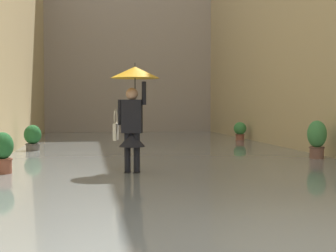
{
  "coord_description": "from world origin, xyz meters",
  "views": [
    {
      "loc": [
        1.92,
        4.2,
        1.38
      ],
      "look_at": [
        0.44,
        -5.23,
        0.98
      ],
      "focal_mm": 54.33,
      "sensor_mm": 36.0,
      "label": 1
    }
  ],
  "objects": [
    {
      "name": "building_facade_far",
      "position": [
        0.0,
        -20.71,
        6.33
      ],
      "size": [
        11.47,
        1.8,
        12.66
      ],
      "primitive_type": "cube",
      "color": "#A89989",
      "rests_on": "ground_plane"
    },
    {
      "name": "potted_plant_mid_right",
      "position": [
        3.52,
        -5.65,
        0.47
      ],
      "size": [
        0.41,
        0.41,
        0.87
      ],
      "color": "brown",
      "rests_on": "ground_plane"
    },
    {
      "name": "ground_plane",
      "position": [
        0.0,
        -9.91,
        0.0
      ],
      "size": [
        60.0,
        60.0,
        0.0
      ],
      "primitive_type": "plane",
      "color": "#605B56"
    },
    {
      "name": "potted_plant_far_left",
      "position": [
        -3.49,
        -7.25,
        0.56
      ],
      "size": [
        0.46,
        0.46,
        1.01
      ],
      "color": "brown",
      "rests_on": "ground_plane"
    },
    {
      "name": "person_wading",
      "position": [
        1.08,
        -5.41,
        1.48
      ],
      "size": [
        0.94,
        0.94,
        2.17
      ],
      "color": "black",
      "rests_on": "ground_plane"
    },
    {
      "name": "potted_plant_mid_left",
      "position": [
        -3.53,
        -13.63,
        0.43
      ],
      "size": [
        0.46,
        0.46,
        0.75
      ],
      "color": "brown",
      "rests_on": "ground_plane"
    },
    {
      "name": "potted_plant_far_right",
      "position": [
        3.48,
        -10.53,
        0.44
      ],
      "size": [
        0.48,
        0.48,
        0.81
      ],
      "color": "#66605B",
      "rests_on": "ground_plane"
    },
    {
      "name": "flood_water",
      "position": [
        0.0,
        -9.91,
        0.05
      ],
      "size": [
        8.67,
        25.81,
        0.09
      ],
      "primitive_type": "cube",
      "color": "slate",
      "rests_on": "ground_plane"
    }
  ]
}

